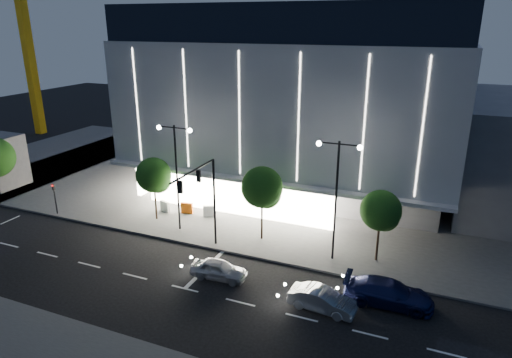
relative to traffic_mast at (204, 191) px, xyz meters
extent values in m
plane|color=black|center=(-1.00, -3.34, -5.03)|extent=(160.00, 160.00, 0.00)
cube|color=#474747|center=(4.00, 20.66, -4.95)|extent=(70.00, 40.00, 0.15)
cube|color=#4C4C51|center=(2.00, 20.66, -3.03)|extent=(28.00, 21.00, 4.00)
cube|color=#96969B|center=(2.00, 18.66, 4.47)|extent=(30.00, 25.00, 11.00)
cube|color=black|center=(2.00, 18.66, 11.47)|extent=(29.40, 24.50, 3.00)
cube|color=white|center=(-1.00, 7.36, -3.03)|extent=(18.00, 0.40, 3.60)
cube|color=white|center=(-11.80, 12.66, -3.03)|extent=(0.40, 10.00, 3.60)
cube|color=#96969B|center=(2.00, 6.36, -0.93)|extent=(30.00, 2.00, 0.30)
cube|color=white|center=(2.00, 6.14, 4.47)|extent=(24.00, 0.06, 10.00)
cylinder|color=black|center=(0.00, 1.46, -1.53)|extent=(0.18, 0.18, 7.00)
cylinder|color=black|center=(0.00, -1.44, 1.97)|extent=(0.14, 5.80, 0.14)
cube|color=black|center=(0.00, -0.74, 1.37)|extent=(0.28, 0.18, 0.85)
cube|color=black|center=(0.00, -3.14, 1.37)|extent=(0.28, 0.18, 0.85)
sphere|color=#FF0C0C|center=(-0.12, -0.74, 1.67)|extent=(0.14, 0.14, 0.14)
cylinder|color=black|center=(-4.00, 2.66, -0.53)|extent=(0.16, 0.16, 9.00)
cylinder|color=black|center=(-4.70, 2.66, 3.77)|extent=(1.40, 0.10, 0.10)
cylinder|color=black|center=(-3.30, 2.66, 3.77)|extent=(1.40, 0.10, 0.10)
sphere|color=white|center=(-5.40, 2.66, 3.67)|extent=(0.36, 0.36, 0.36)
sphere|color=white|center=(-2.60, 2.66, 3.67)|extent=(0.36, 0.36, 0.36)
cylinder|color=black|center=(9.00, 2.66, -0.53)|extent=(0.16, 0.16, 9.00)
cylinder|color=black|center=(8.30, 2.66, 3.77)|extent=(1.40, 0.10, 0.10)
cylinder|color=black|center=(9.70, 2.66, 3.77)|extent=(1.40, 0.10, 0.10)
sphere|color=white|center=(7.60, 2.66, 3.67)|extent=(0.36, 0.36, 0.36)
sphere|color=white|center=(10.40, 2.66, 3.67)|extent=(0.36, 0.36, 0.36)
cylinder|color=black|center=(-16.00, 1.16, -3.53)|extent=(0.12, 0.12, 3.00)
cube|color=black|center=(-16.00, 1.16, -2.33)|extent=(0.22, 0.16, 0.55)
sphere|color=#FF0C0C|center=(-16.00, 1.05, -2.18)|extent=(0.10, 0.10, 0.10)
cube|color=gold|center=(-43.00, 24.66, 8.97)|extent=(1.20, 1.20, 28.00)
cylinder|color=black|center=(-7.00, 3.66, -3.14)|extent=(0.16, 0.16, 3.78)
sphere|color=#13360E|center=(-7.00, 3.66, -0.82)|extent=(3.02, 3.02, 3.02)
sphere|color=#13360E|center=(-6.70, 3.86, -1.36)|extent=(2.16, 2.16, 2.16)
sphere|color=#13360E|center=(-7.25, 3.51, -1.14)|extent=(1.94, 1.94, 1.94)
cylinder|color=black|center=(3.00, 3.66, -3.00)|extent=(0.16, 0.16, 4.06)
sphere|color=#13360E|center=(3.00, 3.66, -0.50)|extent=(3.25, 3.25, 3.25)
sphere|color=#13360E|center=(3.30, 3.86, -1.08)|extent=(2.32, 2.32, 2.32)
sphere|color=#13360E|center=(2.75, 3.51, -0.85)|extent=(2.09, 2.09, 2.09)
cylinder|color=black|center=(12.00, 3.66, -3.21)|extent=(0.16, 0.16, 3.64)
sphere|color=#13360E|center=(12.00, 3.66, -0.97)|extent=(2.91, 2.91, 2.91)
sphere|color=#13360E|center=(12.30, 3.86, -1.49)|extent=(2.08, 2.08, 2.08)
sphere|color=#13360E|center=(11.75, 3.51, -1.28)|extent=(1.87, 1.87, 1.87)
imported|color=#B1B3B9|center=(2.46, -2.79, -4.36)|extent=(4.00, 1.83, 1.33)
imported|color=#B1B3B9|center=(9.88, -3.59, -4.35)|extent=(4.24, 1.80, 1.36)
imported|color=#14194C|center=(13.50, -1.43, -4.24)|extent=(5.52, 2.45, 1.57)
cube|color=white|center=(-7.20, 5.30, -4.38)|extent=(1.12, 0.62, 1.00)
cube|color=#FF5F0E|center=(-5.16, 5.74, -4.38)|extent=(1.12, 0.39, 1.00)
cube|color=silver|center=(-2.95, 5.92, -4.38)|extent=(1.11, 0.68, 1.00)
camera|label=1|loc=(15.34, -26.94, 11.56)|focal=32.00mm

